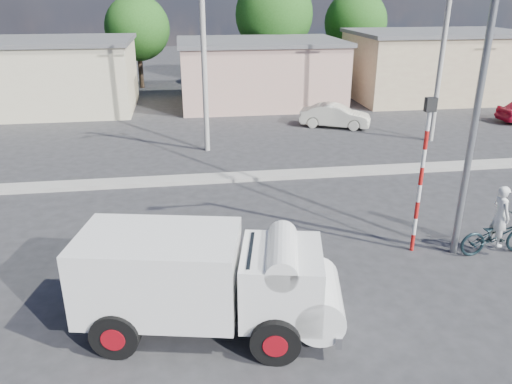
{
  "coord_description": "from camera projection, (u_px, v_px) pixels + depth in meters",
  "views": [
    {
      "loc": [
        -3.04,
        -10.26,
        6.85
      ],
      "look_at": [
        -1.01,
        3.35,
        1.3
      ],
      "focal_mm": 35.0,
      "sensor_mm": 36.0,
      "label": 1
    }
  ],
  "objects": [
    {
      "name": "utility_poles",
      "position": [
        321.0,
        58.0,
        22.32
      ],
      "size": [
        35.4,
        0.24,
        8.0
      ],
      "color": "#99968E",
      "rests_on": "ground"
    },
    {
      "name": "traffic_pole",
      "position": [
        423.0,
        164.0,
        13.23
      ],
      "size": [
        0.28,
        0.18,
        4.36
      ],
      "color": "red",
      "rests_on": "ground"
    },
    {
      "name": "median",
      "position": [
        264.0,
        176.0,
        19.7
      ],
      "size": [
        40.0,
        0.8,
        0.16
      ],
      "primitive_type": "cube",
      "color": "#99968E",
      "rests_on": "ground"
    },
    {
      "name": "car_cream",
      "position": [
        335.0,
        116.0,
        26.86
      ],
      "size": [
        3.93,
        2.7,
        1.23
      ],
      "primitive_type": "imported",
      "rotation": [
        0.0,
        0.0,
        1.15
      ],
      "color": "silver",
      "rests_on": "ground"
    },
    {
      "name": "ground_plane",
      "position": [
        316.0,
        288.0,
        12.39
      ],
      "size": [
        120.0,
        120.0,
        0.0
      ],
      "primitive_type": "plane",
      "color": "#2C2B2E",
      "rests_on": "ground"
    },
    {
      "name": "cyclist",
      "position": [
        498.0,
        226.0,
        13.71
      ],
      "size": [
        0.44,
        0.65,
        1.73
      ],
      "primitive_type": "imported",
      "rotation": [
        0.0,
        0.0,
        1.61
      ],
      "color": "white",
      "rests_on": "ground"
    },
    {
      "name": "building_row",
      "position": [
        246.0,
        70.0,
        31.92
      ],
      "size": [
        37.8,
        7.3,
        4.44
      ],
      "color": "beige",
      "rests_on": "ground"
    },
    {
      "name": "truck",
      "position": [
        210.0,
        280.0,
        10.41
      ],
      "size": [
        5.74,
        3.05,
        2.25
      ],
      "rotation": [
        0.0,
        0.0,
        -0.21
      ],
      "color": "black",
      "rests_on": "ground"
    },
    {
      "name": "tree_row",
      "position": [
        188.0,
        21.0,
        36.52
      ],
      "size": [
        34.13,
        7.32,
        8.1
      ],
      "color": "#38281E",
      "rests_on": "ground"
    },
    {
      "name": "streetlight",
      "position": [
        477.0,
        74.0,
        12.2
      ],
      "size": [
        2.34,
        0.22,
        9.0
      ],
      "color": "slate",
      "rests_on": "ground"
    },
    {
      "name": "bicycle",
      "position": [
        496.0,
        236.0,
        13.82
      ],
      "size": [
        2.15,
        0.82,
        1.11
      ],
      "primitive_type": "imported",
      "rotation": [
        0.0,
        0.0,
        1.61
      ],
      "color": "black",
      "rests_on": "ground"
    }
  ]
}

